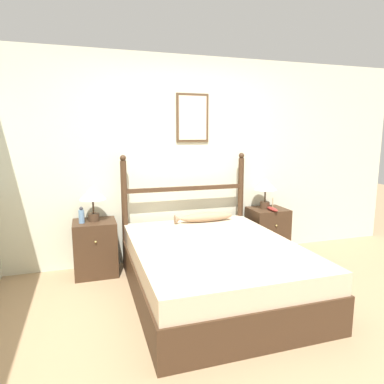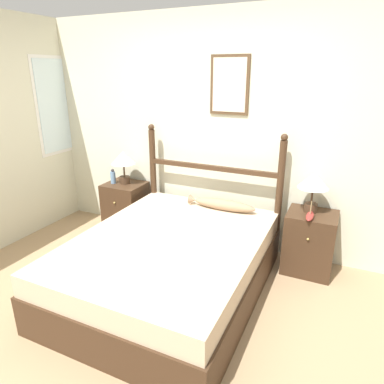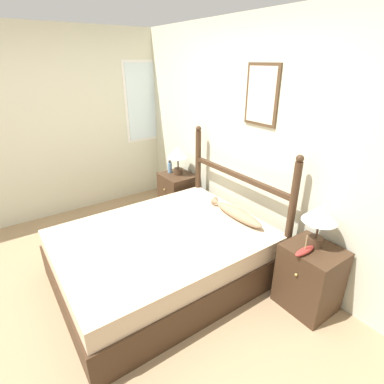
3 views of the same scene
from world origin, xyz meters
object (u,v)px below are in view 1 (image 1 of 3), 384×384
(nightstand_left, at_px, (95,248))
(bottle, at_px, (82,216))
(nightstand_right, at_px, (267,231))
(table_lamp_right, at_px, (265,186))
(model_boat, at_px, (272,209))
(bed, at_px, (214,269))
(table_lamp_left, at_px, (93,195))
(fish_pillow, at_px, (205,217))

(nightstand_left, height_order, bottle, bottle)
(bottle, bearing_deg, nightstand_right, 1.03)
(table_lamp_right, xyz_separation_m, model_boat, (0.02, -0.17, -0.27))
(table_lamp_right, bearing_deg, bed, -139.41)
(bed, xyz_separation_m, nightstand_right, (1.11, 0.89, 0.05))
(nightstand_right, xyz_separation_m, table_lamp_left, (-2.22, 0.02, 0.61))
(nightstand_right, xyz_separation_m, model_boat, (-0.01, -0.13, 0.34))
(table_lamp_left, bearing_deg, bottle, -155.81)
(nightstand_left, distance_m, fish_pillow, 1.34)
(nightstand_right, relative_size, fish_pillow, 0.84)
(table_lamp_left, bearing_deg, nightstand_left, -80.89)
(fish_pillow, bearing_deg, nightstand_left, 176.90)
(nightstand_right, distance_m, bottle, 2.38)
(nightstand_left, xyz_separation_m, nightstand_right, (2.22, 0.00, 0.00))
(nightstand_left, relative_size, bottle, 3.40)
(nightstand_right, bearing_deg, nightstand_left, 180.00)
(nightstand_left, distance_m, bottle, 0.42)
(bed, height_order, nightstand_right, nightstand_right)
(fish_pillow, bearing_deg, model_boat, -4.04)
(nightstand_right, relative_size, model_boat, 2.69)
(nightstand_left, xyz_separation_m, model_boat, (2.20, -0.13, 0.34))
(bottle, relative_size, fish_pillow, 0.25)
(bed, xyz_separation_m, model_boat, (1.09, 0.75, 0.39))
(nightstand_left, relative_size, fish_pillow, 0.84)
(bottle, xyz_separation_m, fish_pillow, (1.44, -0.03, -0.12))
(table_lamp_left, relative_size, fish_pillow, 0.54)
(nightstand_right, height_order, model_boat, model_boat)
(table_lamp_left, xyz_separation_m, fish_pillow, (1.31, -0.09, -0.33))
(bottle, bearing_deg, bed, -34.25)
(nightstand_left, height_order, fish_pillow, fish_pillow)
(nightstand_left, distance_m, table_lamp_left, 0.61)
(bottle, bearing_deg, table_lamp_left, 24.19)
(table_lamp_left, height_order, fish_pillow, table_lamp_left)
(table_lamp_right, relative_size, model_boat, 1.71)
(table_lamp_left, distance_m, model_boat, 2.23)
(table_lamp_left, xyz_separation_m, table_lamp_right, (2.19, 0.02, 0.00))
(bed, relative_size, nightstand_right, 3.27)
(table_lamp_right, height_order, fish_pillow, table_lamp_right)
(nightstand_right, distance_m, table_lamp_left, 2.30)
(nightstand_right, bearing_deg, model_boat, -96.24)
(nightstand_right, bearing_deg, fish_pillow, -175.59)
(bed, bearing_deg, fish_pillow, 76.61)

